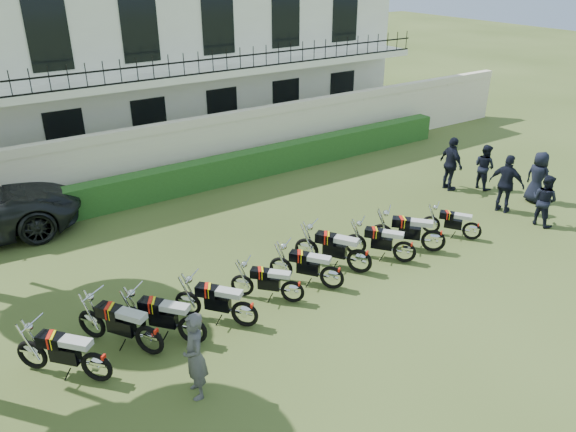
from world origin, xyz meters
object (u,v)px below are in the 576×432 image
motorcycle_4 (293,286)px  officer_5 (451,164)px  motorcycle_0 (96,360)px  motorcycle_6 (360,255)px  motorcycle_7 (405,247)px  motorcycle_3 (245,308)px  officer_2 (507,184)px  officer_1 (544,200)px  officer_3 (538,177)px  motorcycle_1 (149,333)px  motorcycle_5 (332,272)px  officer_4 (484,167)px  motorcycle_2 (192,324)px  motorcycle_8 (434,235)px  motorcycle_9 (473,227)px  inspector (195,356)px

motorcycle_4 → officer_5: (8.42, 2.80, 0.48)m
motorcycle_0 → motorcycle_6: 6.79m
motorcycle_7 → officer_5: (4.90, 2.88, 0.45)m
motorcycle_0 → motorcycle_3: bearing=-42.6°
officer_2 → motorcycle_0: bearing=76.7°
officer_1 → officer_3: bearing=-50.9°
motorcycle_1 → motorcycle_5: bearing=-35.3°
officer_4 → officer_5: size_ratio=0.84×
motorcycle_2 → officer_3: (12.59, 0.63, 0.34)m
officer_2 → motorcycle_3: bearing=78.0°
motorcycle_8 → officer_1: (4.05, -0.56, 0.28)m
motorcycle_0 → motorcycle_9: motorcycle_0 is taller
motorcycle_3 → inspector: (-1.76, -1.30, 0.38)m
motorcycle_1 → officer_3: officer_3 is taller
motorcycle_6 → officer_1: bearing=-39.8°
motorcycle_7 → motorcycle_1: bearing=141.3°
motorcycle_9 → officer_2: 2.58m
motorcycle_3 → officer_5: 10.28m
motorcycle_6 → motorcycle_9: motorcycle_6 is taller
motorcycle_6 → officer_1: officer_1 is taller
motorcycle_0 → officer_1: bearing=-44.0°
motorcycle_3 → officer_3: (11.38, 0.72, 0.36)m
officer_2 → motorcycle_1: bearing=76.1°
motorcycle_0 → motorcycle_8: (9.20, 0.09, -0.00)m
motorcycle_7 → motorcycle_0: bearing=142.9°
motorcycle_0 → motorcycle_9: 10.67m
motorcycle_2 → motorcycle_6: bearing=-37.3°
motorcycle_0 → officer_4: size_ratio=1.02×
motorcycle_1 → officer_4: size_ratio=1.15×
inspector → officer_2: (11.63, 2.10, 0.06)m
motorcycle_1 → inspector: (0.32, -1.55, 0.34)m
officer_5 → motorcycle_0: bearing=114.0°
motorcycle_7 → motorcycle_8: motorcycle_8 is taller
motorcycle_7 → officer_1: (5.12, -0.57, 0.31)m
motorcycle_1 → motorcycle_2: (0.88, -0.16, -0.01)m
motorcycle_4 → motorcycle_9: size_ratio=0.95×
motorcycle_0 → officer_3: 14.62m
motorcycle_4 → motorcycle_8: motorcycle_8 is taller
motorcycle_1 → officer_5: officer_5 is taller
motorcycle_5 → officer_2: officer_2 is taller
motorcycle_0 → officer_1: size_ratio=1.02×
motorcycle_5 → motorcycle_7: same height
motorcycle_6 → motorcycle_9: bearing=-37.9°
motorcycle_3 → officer_4: size_ratio=1.02×
motorcycle_1 → motorcycle_8: size_ratio=1.13×
officer_3 → officer_1: bearing=131.2°
motorcycle_9 → officer_5: size_ratio=0.76×
motorcycle_0 → motorcycle_9: size_ratio=1.13×
officer_3 → officer_5: bearing=34.9°
motorcycle_9 → officer_1: (2.58, -0.46, 0.37)m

